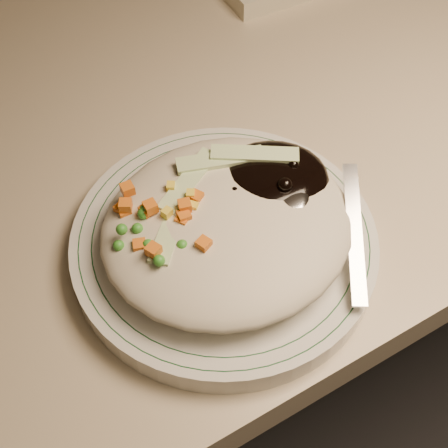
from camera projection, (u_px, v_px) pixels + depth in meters
desk at (168, 202)px, 0.79m from camera, size 1.40×0.70×0.74m
plate at (224, 244)px, 0.49m from camera, size 0.24×0.24×0.02m
plate_rim at (224, 236)px, 0.48m from camera, size 0.23×0.23×0.00m
meal at (229, 218)px, 0.47m from camera, size 0.21×0.19×0.05m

